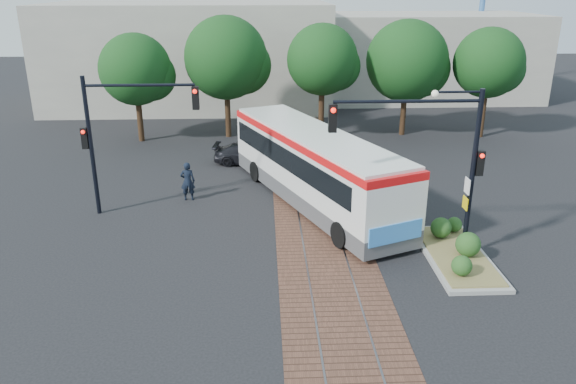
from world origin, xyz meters
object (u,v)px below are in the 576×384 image
(signal_pole_main, at_px, (440,149))
(signal_pole_left, at_px, (116,127))
(city_bus, at_px, (314,164))
(officer, at_px, (188,181))
(traffic_island, at_px, (457,249))
(parked_car, at_px, (249,154))

(signal_pole_main, distance_m, signal_pole_left, 13.14)
(city_bus, distance_m, officer, 5.90)
(signal_pole_main, height_order, signal_pole_left, signal_pole_main)
(traffic_island, bearing_deg, parked_car, 123.75)
(traffic_island, xyz_separation_m, officer, (-10.58, 6.33, 0.59))
(signal_pole_main, relative_size, parked_car, 1.53)
(officer, distance_m, parked_car, 6.07)
(signal_pole_left, distance_m, officer, 4.19)
(city_bus, relative_size, traffic_island, 2.41)
(parked_car, bearing_deg, signal_pole_left, 148.82)
(city_bus, height_order, traffic_island, city_bus)
(city_bus, distance_m, signal_pole_main, 7.16)
(signal_pole_left, height_order, parked_car, signal_pole_left)
(traffic_island, relative_size, signal_pole_main, 0.87)
(city_bus, relative_size, officer, 6.84)
(city_bus, xyz_separation_m, signal_pole_left, (-8.39, -0.78, 2.00))
(parked_car, bearing_deg, traffic_island, -139.45)
(signal_pole_left, bearing_deg, parked_car, 52.02)
(city_bus, relative_size, signal_pole_main, 2.09)
(city_bus, distance_m, parked_car, 6.91)
(signal_pole_main, xyz_separation_m, officer, (-9.62, 6.24, -3.24))
(traffic_island, bearing_deg, signal_pole_left, 159.64)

